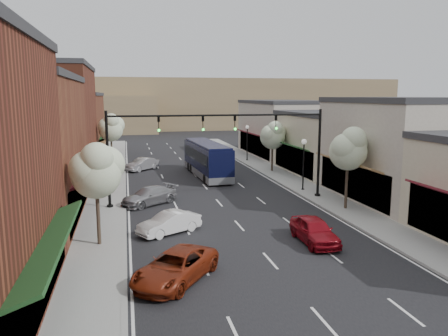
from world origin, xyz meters
TOP-DOWN VIEW (x-y plane):
  - ground at (0.00, 0.00)m, footprint 160.00×160.00m
  - sidewalk_left at (-8.40, 18.50)m, footprint 2.80×73.00m
  - sidewalk_right at (8.40, 18.50)m, footprint 2.80×73.00m
  - curb_left at (-7.00, 18.50)m, footprint 0.25×73.00m
  - curb_right at (7.00, 18.50)m, footprint 0.25×73.00m
  - bldg_left_midnear at (-14.23, 6.00)m, footprint 10.14×14.10m
  - bldg_left_midfar at (-14.24, 20.00)m, footprint 10.14×14.10m
  - bldg_left_far at (-14.22, 36.00)m, footprint 10.14×18.10m
  - bldg_right_midnear at (13.72, 6.00)m, footprint 9.14×12.10m
  - bldg_right_midfar at (13.70, 18.00)m, footprint 9.14×12.10m
  - bldg_right_far at (13.71, 32.00)m, footprint 9.14×16.10m
  - hill_far at (0.00, 90.00)m, footprint 120.00×30.00m
  - hill_near at (-25.00, 78.00)m, footprint 50.00×20.00m
  - signal_mast_right at (5.62, 8.00)m, footprint 8.22×0.46m
  - signal_mast_left at (-5.62, 8.00)m, footprint 8.22×0.46m
  - tree_right_near at (8.35, 3.94)m, footprint 2.85×2.65m
  - tree_right_far at (8.35, 19.94)m, footprint 2.85×2.65m
  - tree_left_near at (-8.25, -0.06)m, footprint 2.85×2.65m
  - tree_left_far at (-8.25, 25.94)m, footprint 2.85×2.65m
  - lamp_post_near at (7.80, 10.50)m, footprint 0.44×0.44m
  - lamp_post_far at (7.80, 28.00)m, footprint 0.44×0.44m
  - coach_bus at (1.14, 19.20)m, footprint 3.07×11.20m
  - red_hatchback at (3.22, -1.97)m, footprint 1.74×4.19m
  - parked_car_a at (-4.81, -5.37)m, footprint 4.64×5.13m
  - parked_car_b at (-4.40, 1.45)m, footprint 4.03×3.06m
  - parked_car_c at (-5.17, 8.68)m, footprint 4.76×4.15m
  - parked_car_e at (-5.11, 24.07)m, footprint 3.89×3.88m

SIDE VIEW (x-z plane):
  - ground at x=0.00m, z-range 0.00..0.00m
  - curb_left at x=-7.00m, z-range -0.01..0.16m
  - curb_right at x=7.00m, z-range -0.01..0.16m
  - sidewalk_left at x=-8.40m, z-range 0.00..0.15m
  - sidewalk_right at x=8.40m, z-range 0.00..0.15m
  - parked_car_b at x=-4.40m, z-range 0.00..1.27m
  - parked_car_c at x=-5.17m, z-range 0.00..1.32m
  - parked_car_a at x=-4.81m, z-range 0.00..1.33m
  - parked_car_e at x=-5.11m, z-range 0.00..1.34m
  - red_hatchback at x=3.22m, z-range 0.00..1.42m
  - coach_bus at x=1.14m, z-range 0.08..3.47m
  - lamp_post_near at x=7.80m, z-range 0.79..5.23m
  - lamp_post_far at x=7.80m, z-range 0.79..5.23m
  - bldg_right_midfar at x=13.70m, z-range -0.03..6.37m
  - bldg_right_far at x=13.71m, z-range -0.04..7.36m
  - bldg_right_midnear at x=13.72m, z-range -0.04..7.86m
  - tree_right_far at x=8.35m, z-range 1.28..6.70m
  - hill_near at x=-25.00m, z-range 0.00..8.00m
  - bldg_left_far at x=-14.22m, z-range -0.04..8.36m
  - tree_left_near at x=-8.25m, z-range 1.38..7.07m
  - tree_right_near at x=8.35m, z-range 1.47..7.43m
  - tree_left_far at x=-8.25m, z-range 1.54..7.67m
  - signal_mast_right at x=5.62m, z-range 1.12..8.12m
  - signal_mast_left at x=-5.62m, z-range 1.12..8.12m
  - bldg_left_midnear at x=-14.23m, z-range -0.04..9.36m
  - bldg_left_midfar at x=-14.24m, z-range -0.05..10.85m
  - hill_far at x=0.00m, z-range 0.00..12.00m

